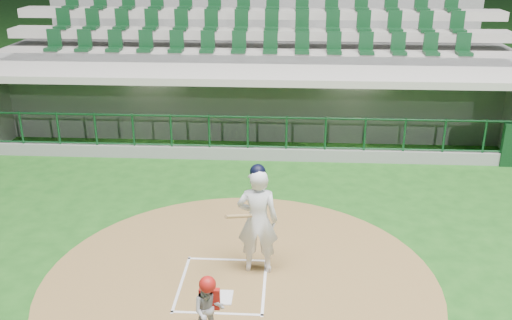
{
  "coord_description": "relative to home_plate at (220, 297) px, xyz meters",
  "views": [
    {
      "loc": [
        1.11,
        -8.97,
        5.82
      ],
      "look_at": [
        0.43,
        2.6,
        1.3
      ],
      "focal_mm": 40.0,
      "sensor_mm": 36.0,
      "label": 1
    }
  ],
  "objects": [
    {
      "name": "batter_box_chalk",
      "position": [
        0.0,
        0.4,
        -0.0
      ],
      "size": [
        1.55,
        1.8,
        0.01
      ],
      "color": "silver",
      "rests_on": "ground"
    },
    {
      "name": "ground",
      "position": [
        0.0,
        0.7,
        -0.02
      ],
      "size": [
        120.0,
        120.0,
        0.0
      ],
      "primitive_type": "plane",
      "color": "#184A15",
      "rests_on": "ground"
    },
    {
      "name": "catcher",
      "position": [
        -0.04,
        -1.04,
        0.54
      ],
      "size": [
        0.56,
        0.47,
        1.1
      ],
      "color": "#9A9A9F",
      "rests_on": "dirt_circle"
    },
    {
      "name": "batter",
      "position": [
        0.6,
        0.95,
        1.04
      ],
      "size": [
        0.91,
        0.89,
        2.13
      ],
      "color": "white",
      "rests_on": "dirt_circle"
    },
    {
      "name": "home_plate",
      "position": [
        0.0,
        0.0,
        0.0
      ],
      "size": [
        0.43,
        0.43,
        0.02
      ],
      "primitive_type": "cube",
      "color": "silver",
      "rests_on": "dirt_circle"
    },
    {
      "name": "dugout_structure",
      "position": [
        0.13,
        8.51,
        0.94
      ],
      "size": [
        16.4,
        3.7,
        3.0
      ],
      "color": "slate",
      "rests_on": "ground"
    },
    {
      "name": "seating_deck",
      "position": [
        0.0,
        11.61,
        1.4
      ],
      "size": [
        17.0,
        6.72,
        5.15
      ],
      "color": "gray",
      "rests_on": "ground"
    },
    {
      "name": "dirt_circle",
      "position": [
        0.3,
        0.5,
        -0.02
      ],
      "size": [
        7.2,
        7.2,
        0.01
      ],
      "primitive_type": "cylinder",
      "color": "brown",
      "rests_on": "ground"
    }
  ]
}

